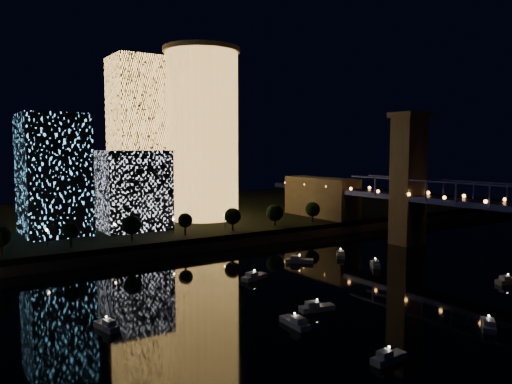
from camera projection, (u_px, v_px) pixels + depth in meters
ground at (392, 308)px, 113.86m from camera, size 520.00×520.00×0.00m
far_bank at (141, 217)px, 246.63m from camera, size 420.00×160.00×5.00m
seawall at (218, 245)px, 181.89m from camera, size 420.00×6.00×3.00m
tower_cylindrical at (202, 134)px, 222.56m from camera, size 34.00×34.00×75.58m
tower_rectangular at (139, 139)px, 221.28m from camera, size 22.44×22.44×71.41m
midrise_blocks at (41, 188)px, 179.64m from camera, size 99.36×31.05×43.97m
motorboats at (351, 292)px, 124.28m from camera, size 116.12×75.84×2.78m
esplanade_trees at (151, 223)px, 173.37m from camera, size 166.10×6.97×8.98m
street_lamps at (115, 228)px, 172.53m from camera, size 132.70×0.70×5.65m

